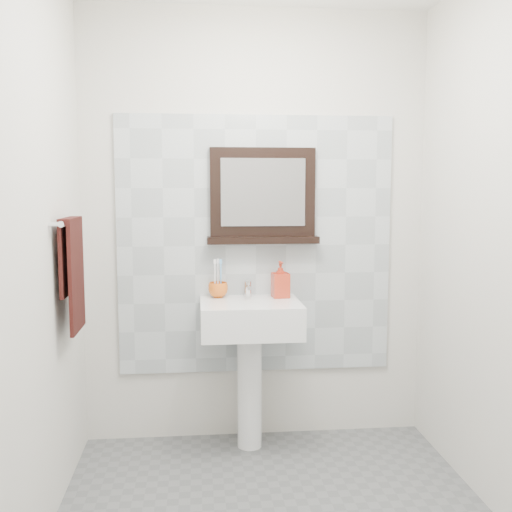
{
  "coord_description": "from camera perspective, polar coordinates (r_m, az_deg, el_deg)",
  "views": [
    {
      "loc": [
        -0.35,
        -2.38,
        1.49
      ],
      "look_at": [
        -0.05,
        0.55,
        1.15
      ],
      "focal_mm": 42.0,
      "sensor_mm": 36.0,
      "label": 1
    }
  ],
  "objects": [
    {
      "name": "front_wall",
      "position": [
        1.35,
        9.32,
        -3.79
      ],
      "size": [
        2.0,
        0.01,
        2.5
      ],
      "primitive_type": "cube",
      "color": "silver",
      "rests_on": "ground"
    },
    {
      "name": "pedestal_sink",
      "position": [
        3.36,
        -0.56,
        -7.4
      ],
      "size": [
        0.55,
        0.44,
        0.96
      ],
      "color": "white",
      "rests_on": "ground"
    },
    {
      "name": "splashback",
      "position": [
        3.5,
        -0.02,
        1.02
      ],
      "size": [
        1.6,
        0.02,
        1.5
      ],
      "primitive_type": "cube",
      "color": "#AEB8BD",
      "rests_on": "back_wall"
    },
    {
      "name": "towel_bar",
      "position": [
        2.99,
        -17.35,
        3.13
      ],
      "size": [
        0.07,
        0.4,
        0.03
      ],
      "color": "silver",
      "rests_on": "left_wall"
    },
    {
      "name": "left_wall",
      "position": [
        2.48,
        -20.99,
        0.59
      ],
      "size": [
        0.01,
        2.2,
        2.5
      ],
      "primitive_type": "cube",
      "color": "silver",
      "rests_on": "ground"
    },
    {
      "name": "toothbrushes",
      "position": [
        3.43,
        -3.65,
        -1.93
      ],
      "size": [
        0.05,
        0.04,
        0.21
      ],
      "color": "white",
      "rests_on": "toothbrush_cup"
    },
    {
      "name": "hand_towel",
      "position": [
        3.01,
        -17.08,
        -0.87
      ],
      "size": [
        0.06,
        0.3,
        0.55
      ],
      "color": "black",
      "rests_on": "towel_bar"
    },
    {
      "name": "framed_mirror",
      "position": [
        3.46,
        0.64,
        5.53
      ],
      "size": [
        0.65,
        0.11,
        0.55
      ],
      "color": "black",
      "rests_on": "back_wall"
    },
    {
      "name": "back_wall",
      "position": [
        3.5,
        -0.04,
        2.67
      ],
      "size": [
        2.0,
        0.01,
        2.5
      ],
      "primitive_type": "cube",
      "color": "silver",
      "rests_on": "ground"
    },
    {
      "name": "soap_dispenser",
      "position": [
        3.43,
        2.35,
        -2.24
      ],
      "size": [
        0.1,
        0.11,
        0.21
      ],
      "primitive_type": "imported",
      "rotation": [
        0.0,
        0.0,
        0.1
      ],
      "color": "#B11418",
      "rests_on": "pedestal_sink"
    },
    {
      "name": "toothbrush_cup",
      "position": [
        3.44,
        -3.63,
        -3.24
      ],
      "size": [
        0.12,
        0.12,
        0.09
      ],
      "primitive_type": "imported",
      "rotation": [
        0.0,
        0.0,
        -0.09
      ],
      "color": "orange",
      "rests_on": "pedestal_sink"
    }
  ]
}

